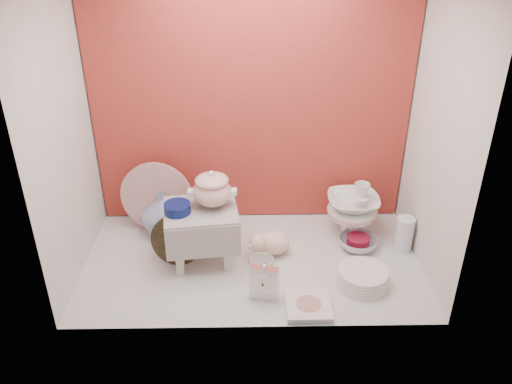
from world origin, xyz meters
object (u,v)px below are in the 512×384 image
floral_platter (157,197)px  gold_rim_teacup (262,267)px  step_stool (202,235)px  soup_tureen (212,188)px  dinner_plate_stack (363,277)px  plush_pig (272,243)px  crystal_bowl (358,243)px  porcelain_tower (353,209)px  blue_white_vase (162,213)px  mantel_clock (264,282)px

floral_platter → gold_rim_teacup: floral_platter is taller
step_stool → soup_tureen: bearing=22.6°
gold_rim_teacup → dinner_plate_stack: bearing=-7.3°
floral_platter → plush_pig: floral_platter is taller
gold_rim_teacup → dinner_plate_stack: gold_rim_teacup is taller
crystal_bowl → gold_rim_teacup: bearing=-154.8°
step_stool → soup_tureen: soup_tureen is taller
porcelain_tower → plush_pig: bearing=-156.9°
soup_tureen → porcelain_tower: 0.85m
step_stool → soup_tureen: size_ratio=1.55×
gold_rim_teacup → soup_tureen: bearing=140.9°
blue_white_vase → crystal_bowl: bearing=-9.7°
soup_tureen → mantel_clock: bearing=-54.6°
soup_tureen → blue_white_vase: (-0.32, 0.24, -0.29)m
gold_rim_teacup → porcelain_tower: (0.53, 0.41, 0.10)m
step_stool → crystal_bowl: bearing=-1.5°
step_stool → mantel_clock: bearing=-53.0°
soup_tureen → floral_platter: size_ratio=0.57×
step_stool → dinner_plate_stack: 0.86m
soup_tureen → plush_pig: bearing=1.1°
step_stool → soup_tureen: (0.06, 0.04, 0.26)m
floral_platter → step_stool: bearing=-48.0°
step_stool → gold_rim_teacup: bearing=-35.6°
floral_platter → blue_white_vase: 0.10m
plush_pig → soup_tureen: bearing=173.2°
blue_white_vase → plush_pig: size_ratio=1.02×
plush_pig → crystal_bowl: 0.49m
plush_pig → floral_platter: bearing=149.6°
porcelain_tower → crystal_bowl: bearing=-84.5°
dinner_plate_stack → porcelain_tower: size_ratio=0.81×
soup_tureen → plush_pig: size_ratio=0.98×
dinner_plate_stack → soup_tureen: bearing=160.5°
blue_white_vase → porcelain_tower: (1.10, -0.04, 0.04)m
gold_rim_teacup → crystal_bowl: 0.60m
crystal_bowl → step_stool: bearing=-174.1°
floral_platter → mantel_clock: floral_platter is taller
floral_platter → crystal_bowl: size_ratio=1.97×
crystal_bowl → porcelain_tower: size_ratio=0.65×
floral_platter → gold_rim_teacup: size_ratio=3.17×
step_stool → blue_white_vase: size_ratio=1.48×
mantel_clock → plush_pig: 0.38m
step_stool → gold_rim_teacup: (0.31, -0.17, -0.09)m
floral_platter → gold_rim_teacup: bearing=-39.0°
blue_white_vase → gold_rim_teacup: (0.57, -0.45, -0.06)m
blue_white_vase → floral_platter: bearing=128.8°
mantel_clock → crystal_bowl: bearing=51.6°
blue_white_vase → dinner_plate_stack: bearing=-25.5°
floral_platter → plush_pig: 0.72m
step_stool → floral_platter: (-0.28, 0.31, 0.05)m
plush_pig → gold_rim_teacup: 0.22m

